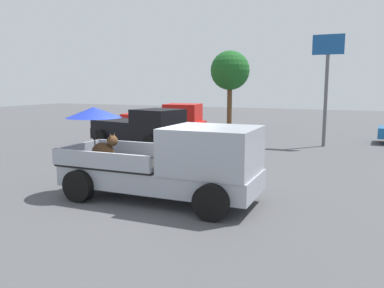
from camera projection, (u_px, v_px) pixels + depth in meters
The scene contains 6 objects.
ground_plane at pixel (160, 199), 9.95m from camera, with size 80.00×80.00×0.00m, color #4C4C4F.
pickup_truck_main at pixel (172, 162), 9.65m from camera, with size 5.11×2.32×2.30m.
pickup_truck_red at pixel (142, 128), 18.15m from camera, with size 5.07×2.95×1.80m.
pickup_truck_far at pixel (167, 120), 22.80m from camera, with size 5.01×2.71×1.80m.
motel_sign at pixel (327, 68), 17.99m from camera, with size 1.40×0.16×5.16m.
tree_by_lot at pixel (230, 71), 25.23m from camera, with size 2.53×2.53×5.08m.
Camera 1 is at (4.69, -8.45, 2.87)m, focal length 36.59 mm.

